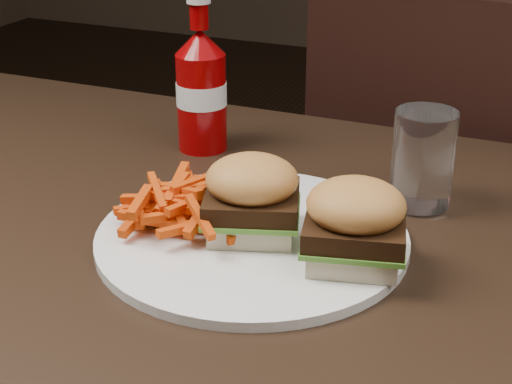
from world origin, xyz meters
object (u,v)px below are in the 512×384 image
at_px(chair_far, 469,254).
at_px(plate, 252,237).
at_px(dining_table, 175,258).
at_px(tumbler, 423,158).
at_px(ketchup_bottle, 202,103).

distance_m(chair_far, plate, 0.74).
height_order(dining_table, tumbler, tumbler).
relative_size(chair_far, tumbler, 4.45).
xyz_separation_m(chair_far, ketchup_bottle, (-0.30, -0.44, 0.38)).
xyz_separation_m(dining_table, plate, (0.07, 0.03, 0.03)).
relative_size(chair_far, plate, 1.49).
bearing_deg(tumbler, chair_far, 88.84).
bearing_deg(dining_table, tumbler, 40.29).
distance_m(plate, tumbler, 0.20).
distance_m(ketchup_bottle, tumbler, 0.29).
bearing_deg(plate, chair_far, 77.49).
bearing_deg(plate, dining_table, -158.71).
xyz_separation_m(plate, tumbler, (0.13, 0.15, 0.05)).
bearing_deg(chair_far, plate, 87.53).
xyz_separation_m(ketchup_bottle, tumbler, (0.29, -0.06, -0.01)).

